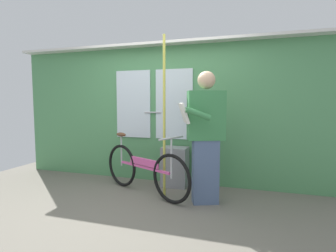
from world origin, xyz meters
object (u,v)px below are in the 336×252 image
at_px(bicycle_near_door, 144,169).
at_px(passenger_reading_newspaper, 205,135).
at_px(trash_bin_by_wall, 175,167).
at_px(handrail_pole, 164,118).

bearing_deg(bicycle_near_door, passenger_reading_newspaper, 20.20).
distance_m(bicycle_near_door, trash_bin_by_wall, 0.57).
height_order(bicycle_near_door, passenger_reading_newspaper, passenger_reading_newspaper).
distance_m(bicycle_near_door, handrail_pole, 0.81).
xyz_separation_m(passenger_reading_newspaper, handrail_pole, (-0.56, 0.04, 0.20)).
height_order(passenger_reading_newspaper, trash_bin_by_wall, passenger_reading_newspaper).
relative_size(bicycle_near_door, trash_bin_by_wall, 2.53).
bearing_deg(trash_bin_by_wall, handrail_pole, -90.91).
height_order(trash_bin_by_wall, handrail_pole, handrail_pole).
height_order(bicycle_near_door, trash_bin_by_wall, bicycle_near_door).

